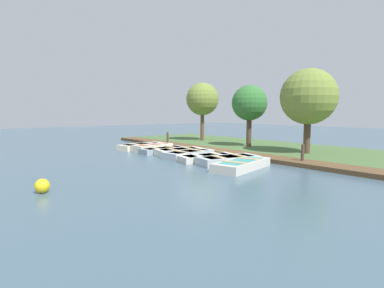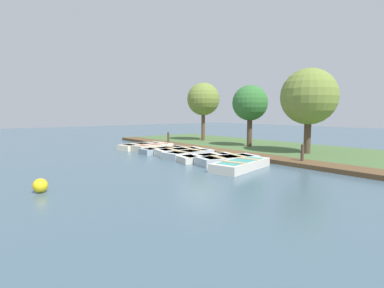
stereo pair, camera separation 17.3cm
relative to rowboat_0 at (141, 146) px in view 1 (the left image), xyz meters
name	(u,v)px [view 1 (the left image)]	position (x,y,z in m)	size (l,w,h in m)	color
ground_plane	(200,154)	(-1.17, 4.74, -0.18)	(80.00, 80.00, 0.00)	#425B6B
shore_bank	(255,147)	(-6.17, 4.74, -0.10)	(8.00, 24.00, 0.17)	#476638
dock_walkway	(216,151)	(-2.50, 4.74, -0.08)	(1.36, 22.87, 0.20)	brown
rowboat_0	(141,146)	(0.00, 0.00, 0.00)	(3.49, 1.82, 0.37)	beige
rowboat_1	(153,147)	(-0.11, 1.30, 0.02)	(2.76, 1.35, 0.41)	beige
rowboat_2	(163,150)	(0.07, 2.77, -0.02)	(2.87, 1.04, 0.34)	#8C9EA8
rowboat_3	(179,152)	(-0.14, 4.11, 0.01)	(2.90, 1.74, 0.39)	silver
rowboat_4	(189,154)	(0.06, 5.23, 0.01)	(2.98, 1.41, 0.39)	#B2BCC1
rowboat_5	(207,158)	(0.03, 6.67, -0.02)	(3.15, 1.77, 0.33)	beige
rowboat_6	(228,160)	(-0.12, 8.01, 0.01)	(3.19, 1.84, 0.39)	#B2BCC1
rowboat_7	(242,164)	(0.37, 9.27, 0.01)	(3.39, 1.91, 0.39)	beige
mooring_post_near	(168,138)	(-2.59, -0.56, 0.32)	(0.15, 0.15, 1.00)	#47382D
mooring_post_far	(303,154)	(-2.59, 10.41, 0.32)	(0.15, 0.15, 1.00)	#47382D
buoy	(42,186)	(8.04, 7.99, 0.04)	(0.44, 0.44, 0.44)	yellow
park_tree_far_left	(202,99)	(-5.94, -0.43, 3.30)	(2.61, 2.61, 4.82)	brown
park_tree_left	(249,103)	(-5.47, 4.80, 2.85)	(2.34, 2.34, 4.24)	#4C3828
park_tree_center	(309,97)	(-5.31, 9.06, 3.10)	(3.07, 3.07, 4.85)	#4C3828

